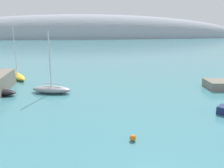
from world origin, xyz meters
TOP-DOWN VIEW (x-y plane):
  - distant_ridge at (7.42, 219.74)m, footprint 307.49×54.90m
  - sailboat_grey_near_shore at (-11.76, 31.76)m, footprint 6.26×4.15m
  - sailboat_yellow_outer_mooring at (-18.88, 43.06)m, footprint 5.08×8.01m
  - mooring_buoy_orange at (-3.81, 15.14)m, footprint 0.55×0.55m

SIDE VIEW (x-z plane):
  - distant_ridge at x=7.42m, z-range -21.12..21.12m
  - mooring_buoy_orange at x=-3.81m, z-range 0.00..0.55m
  - sailboat_yellow_outer_mooring at x=-18.88m, z-range -4.27..5.33m
  - sailboat_grey_near_shore at x=-11.76m, z-range -3.81..5.01m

